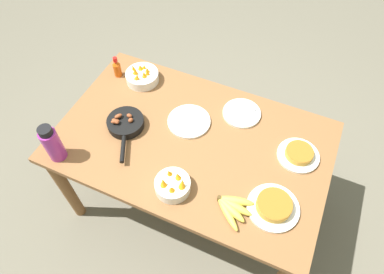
{
  "coord_description": "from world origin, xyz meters",
  "views": [
    {
      "loc": [
        0.44,
        -1.0,
        2.29
      ],
      "look_at": [
        0.0,
        0.0,
        0.78
      ],
      "focal_mm": 32.0,
      "sensor_mm": 36.0,
      "label": 1
    }
  ],
  "objects_px": {
    "frittata_plate_center": "(299,154)",
    "empty_plate_near_front": "(242,113)",
    "banana_bunch": "(232,207)",
    "water_bottle": "(52,144)",
    "fruit_bowl_citrus": "(173,185)",
    "skillet": "(125,124)",
    "empty_plate_far_left": "(189,121)",
    "hot_sauce_bottle": "(117,68)",
    "frittata_plate_side": "(274,206)",
    "fruit_bowl_mango": "(142,76)"
  },
  "relations": [
    {
      "from": "fruit_bowl_mango",
      "to": "fruit_bowl_citrus",
      "type": "xyz_separation_m",
      "value": [
        0.51,
        -0.61,
        0.0
      ]
    },
    {
      "from": "fruit_bowl_citrus",
      "to": "water_bottle",
      "type": "height_order",
      "value": "water_bottle"
    },
    {
      "from": "skillet",
      "to": "fruit_bowl_citrus",
      "type": "distance_m",
      "value": 0.48
    },
    {
      "from": "fruit_bowl_citrus",
      "to": "water_bottle",
      "type": "xyz_separation_m",
      "value": [
        -0.64,
        -0.07,
        0.07
      ]
    },
    {
      "from": "frittata_plate_side",
      "to": "frittata_plate_center",
      "type": "bearing_deg",
      "value": 83.54
    },
    {
      "from": "skillet",
      "to": "hot_sauce_bottle",
      "type": "xyz_separation_m",
      "value": [
        -0.26,
        0.34,
        0.03
      ]
    },
    {
      "from": "skillet",
      "to": "fruit_bowl_citrus",
      "type": "bearing_deg",
      "value": 32.93
    },
    {
      "from": "skillet",
      "to": "water_bottle",
      "type": "distance_m",
      "value": 0.4
    },
    {
      "from": "frittata_plate_side",
      "to": "water_bottle",
      "type": "distance_m",
      "value": 1.15
    },
    {
      "from": "frittata_plate_side",
      "to": "hot_sauce_bottle",
      "type": "bearing_deg",
      "value": 157.2
    },
    {
      "from": "empty_plate_near_front",
      "to": "empty_plate_far_left",
      "type": "distance_m",
      "value": 0.31
    },
    {
      "from": "banana_bunch",
      "to": "empty_plate_far_left",
      "type": "xyz_separation_m",
      "value": [
        -0.41,
        0.4,
        -0.01
      ]
    },
    {
      "from": "banana_bunch",
      "to": "frittata_plate_side",
      "type": "relative_size",
      "value": 0.76
    },
    {
      "from": "empty_plate_far_left",
      "to": "hot_sauce_bottle",
      "type": "relative_size",
      "value": 1.71
    },
    {
      "from": "empty_plate_near_front",
      "to": "water_bottle",
      "type": "height_order",
      "value": "water_bottle"
    },
    {
      "from": "frittata_plate_center",
      "to": "water_bottle",
      "type": "height_order",
      "value": "water_bottle"
    },
    {
      "from": "banana_bunch",
      "to": "skillet",
      "type": "bearing_deg",
      "value": 162.69
    },
    {
      "from": "fruit_bowl_citrus",
      "to": "banana_bunch",
      "type": "bearing_deg",
      "value": 3.47
    },
    {
      "from": "frittata_plate_side",
      "to": "empty_plate_near_front",
      "type": "distance_m",
      "value": 0.6
    },
    {
      "from": "fruit_bowl_citrus",
      "to": "hot_sauce_bottle",
      "type": "height_order",
      "value": "hot_sauce_bottle"
    },
    {
      "from": "frittata_plate_side",
      "to": "fruit_bowl_citrus",
      "type": "relative_size",
      "value": 1.43
    },
    {
      "from": "banana_bunch",
      "to": "fruit_bowl_citrus",
      "type": "distance_m",
      "value": 0.31
    },
    {
      "from": "fruit_bowl_mango",
      "to": "water_bottle",
      "type": "height_order",
      "value": "water_bottle"
    },
    {
      "from": "empty_plate_near_front",
      "to": "water_bottle",
      "type": "relative_size",
      "value": 0.94
    },
    {
      "from": "frittata_plate_side",
      "to": "empty_plate_near_front",
      "type": "height_order",
      "value": "frittata_plate_side"
    },
    {
      "from": "banana_bunch",
      "to": "water_bottle",
      "type": "xyz_separation_m",
      "value": [
        -0.95,
        -0.09,
        0.09
      ]
    },
    {
      "from": "skillet",
      "to": "fruit_bowl_citrus",
      "type": "relative_size",
      "value": 1.96
    },
    {
      "from": "banana_bunch",
      "to": "frittata_plate_side",
      "type": "bearing_deg",
      "value": 24.53
    },
    {
      "from": "fruit_bowl_citrus",
      "to": "frittata_plate_center",
      "type": "bearing_deg",
      "value": 40.22
    },
    {
      "from": "fruit_bowl_mango",
      "to": "hot_sauce_bottle",
      "type": "xyz_separation_m",
      "value": [
        -0.16,
        -0.02,
        0.03
      ]
    },
    {
      "from": "banana_bunch",
      "to": "fruit_bowl_citrus",
      "type": "height_order",
      "value": "fruit_bowl_citrus"
    },
    {
      "from": "banana_bunch",
      "to": "hot_sauce_bottle",
      "type": "distance_m",
      "value": 1.13
    },
    {
      "from": "fruit_bowl_citrus",
      "to": "skillet",
      "type": "bearing_deg",
      "value": 149.56
    },
    {
      "from": "frittata_plate_side",
      "to": "fruit_bowl_citrus",
      "type": "height_order",
      "value": "fruit_bowl_citrus"
    },
    {
      "from": "banana_bunch",
      "to": "frittata_plate_center",
      "type": "relative_size",
      "value": 0.87
    },
    {
      "from": "frittata_plate_center",
      "to": "frittata_plate_side",
      "type": "xyz_separation_m",
      "value": [
        -0.04,
        -0.34,
        0.0
      ]
    },
    {
      "from": "fruit_bowl_citrus",
      "to": "hot_sauce_bottle",
      "type": "distance_m",
      "value": 0.89
    },
    {
      "from": "skillet",
      "to": "frittata_plate_side",
      "type": "bearing_deg",
      "value": 54.35
    },
    {
      "from": "frittata_plate_side",
      "to": "empty_plate_far_left",
      "type": "height_order",
      "value": "frittata_plate_side"
    },
    {
      "from": "fruit_bowl_mango",
      "to": "water_bottle",
      "type": "bearing_deg",
      "value": -101.39
    },
    {
      "from": "empty_plate_near_front",
      "to": "fruit_bowl_citrus",
      "type": "xyz_separation_m",
      "value": [
        -0.15,
        -0.6,
        0.03
      ]
    },
    {
      "from": "frittata_plate_center",
      "to": "empty_plate_far_left",
      "type": "height_order",
      "value": "frittata_plate_center"
    },
    {
      "from": "empty_plate_near_front",
      "to": "hot_sauce_bottle",
      "type": "xyz_separation_m",
      "value": [
        -0.83,
        -0.01,
        0.05
      ]
    },
    {
      "from": "frittata_plate_center",
      "to": "empty_plate_far_left",
      "type": "bearing_deg",
      "value": -177.73
    },
    {
      "from": "fruit_bowl_mango",
      "to": "fruit_bowl_citrus",
      "type": "distance_m",
      "value": 0.79
    },
    {
      "from": "empty_plate_near_front",
      "to": "hot_sauce_bottle",
      "type": "relative_size",
      "value": 1.54
    },
    {
      "from": "skillet",
      "to": "empty_plate_near_front",
      "type": "xyz_separation_m",
      "value": [
        0.57,
        0.36,
        -0.02
      ]
    },
    {
      "from": "frittata_plate_side",
      "to": "empty_plate_far_left",
      "type": "bearing_deg",
      "value": 151.5
    },
    {
      "from": "hot_sauce_bottle",
      "to": "fruit_bowl_mango",
      "type": "bearing_deg",
      "value": 6.98
    },
    {
      "from": "frittata_plate_center",
      "to": "empty_plate_near_front",
      "type": "distance_m",
      "value": 0.4
    }
  ]
}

